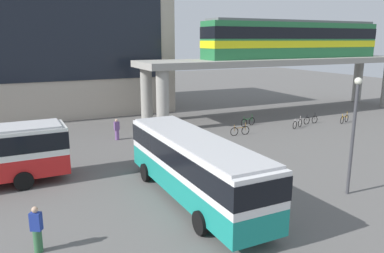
{
  "coord_description": "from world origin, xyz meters",
  "views": [
    {
      "loc": [
        -9.18,
        -17.29,
        7.74
      ],
      "look_at": [
        1.19,
        4.19,
        2.2
      ],
      "focal_mm": 35.09,
      "sensor_mm": 36.0,
      "label": 1
    }
  ],
  "objects_px": {
    "bicycle_black": "(311,120)",
    "pedestrian_by_bike_rack": "(37,231)",
    "station_building": "(10,45)",
    "bus_main": "(194,162)",
    "bicycle_brown": "(240,131)",
    "bicycle_orange": "(344,119)",
    "bicycle_silver": "(297,124)",
    "bicycle_green": "(248,122)",
    "train": "(295,39)",
    "pedestrian_waiting_near_stop": "(117,130)"
  },
  "relations": [
    {
      "from": "bicycle_black",
      "to": "bicycle_silver",
      "type": "distance_m",
      "value": 2.43
    },
    {
      "from": "bicycle_black",
      "to": "pedestrian_by_bike_rack",
      "type": "xyz_separation_m",
      "value": [
        -24.78,
        -12.38,
        0.5
      ]
    },
    {
      "from": "bus_main",
      "to": "pedestrian_waiting_near_stop",
      "type": "height_order",
      "value": "bus_main"
    },
    {
      "from": "bus_main",
      "to": "bicycle_orange",
      "type": "xyz_separation_m",
      "value": [
        20.73,
        9.67,
        -1.63
      ]
    },
    {
      "from": "station_building",
      "to": "train",
      "type": "height_order",
      "value": "station_building"
    },
    {
      "from": "bus_main",
      "to": "bicycle_brown",
      "type": "height_order",
      "value": "bus_main"
    },
    {
      "from": "train",
      "to": "bicycle_green",
      "type": "relative_size",
      "value": 11.81
    },
    {
      "from": "bus_main",
      "to": "pedestrian_by_bike_rack",
      "type": "height_order",
      "value": "bus_main"
    },
    {
      "from": "station_building",
      "to": "bus_main",
      "type": "distance_m",
      "value": 30.54
    },
    {
      "from": "train",
      "to": "bicycle_orange",
      "type": "distance_m",
      "value": 9.96
    },
    {
      "from": "train",
      "to": "bicycle_black",
      "type": "bearing_deg",
      "value": -111.62
    },
    {
      "from": "bus_main",
      "to": "bicycle_black",
      "type": "height_order",
      "value": "bus_main"
    },
    {
      "from": "station_building",
      "to": "bicycle_brown",
      "type": "relative_size",
      "value": 17.51
    },
    {
      "from": "bicycle_silver",
      "to": "bicycle_brown",
      "type": "relative_size",
      "value": 0.93
    },
    {
      "from": "train",
      "to": "bicycle_silver",
      "type": "bearing_deg",
      "value": -125.5
    },
    {
      "from": "bicycle_green",
      "to": "bicycle_silver",
      "type": "height_order",
      "value": "same"
    },
    {
      "from": "bicycle_brown",
      "to": "pedestrian_by_bike_rack",
      "type": "distance_m",
      "value": 20.1
    },
    {
      "from": "pedestrian_waiting_near_stop",
      "to": "bicycle_brown",
      "type": "bearing_deg",
      "value": -17.21
    },
    {
      "from": "bicycle_black",
      "to": "bicycle_orange",
      "type": "relative_size",
      "value": 1.05
    },
    {
      "from": "bicycle_black",
      "to": "bicycle_orange",
      "type": "xyz_separation_m",
      "value": [
        3.2,
        -1.08,
        0.0
      ]
    },
    {
      "from": "bicycle_black",
      "to": "bicycle_brown",
      "type": "bearing_deg",
      "value": -174.81
    },
    {
      "from": "pedestrian_by_bike_rack",
      "to": "bicycle_brown",
      "type": "bearing_deg",
      "value": 35.32
    },
    {
      "from": "bicycle_green",
      "to": "bicycle_orange",
      "type": "xyz_separation_m",
      "value": [
        9.0,
        -2.96,
        0.0
      ]
    },
    {
      "from": "station_building",
      "to": "pedestrian_waiting_near_stop",
      "type": "distance_m",
      "value": 18.77
    },
    {
      "from": "station_building",
      "to": "bicycle_silver",
      "type": "bearing_deg",
      "value": -40.6
    },
    {
      "from": "bicycle_brown",
      "to": "bicycle_green",
      "type": "bearing_deg",
      "value": 45.75
    },
    {
      "from": "bicycle_green",
      "to": "bicycle_orange",
      "type": "relative_size",
      "value": 1.04
    },
    {
      "from": "bicycle_green",
      "to": "bicycle_black",
      "type": "relative_size",
      "value": 0.99
    },
    {
      "from": "bicycle_orange",
      "to": "pedestrian_by_bike_rack",
      "type": "xyz_separation_m",
      "value": [
        -27.98,
        -11.3,
        0.5
      ]
    },
    {
      "from": "pedestrian_waiting_near_stop",
      "to": "pedestrian_by_bike_rack",
      "type": "xyz_separation_m",
      "value": [
        -6.83,
        -14.58,
        0.08
      ]
    },
    {
      "from": "bicycle_black",
      "to": "station_building",
      "type": "bearing_deg",
      "value": 143.3
    },
    {
      "from": "station_building",
      "to": "bicycle_green",
      "type": "bearing_deg",
      "value": -41.17
    },
    {
      "from": "bicycle_silver",
      "to": "bicycle_brown",
      "type": "bearing_deg",
      "value": 179.66
    },
    {
      "from": "bicycle_green",
      "to": "pedestrian_waiting_near_stop",
      "type": "bearing_deg",
      "value": 178.47
    },
    {
      "from": "pedestrian_by_bike_rack",
      "to": "train",
      "type": "bearing_deg",
      "value": 33.5
    },
    {
      "from": "bicycle_brown",
      "to": "station_building",
      "type": "bearing_deg",
      "value": 130.45
    },
    {
      "from": "station_building",
      "to": "bicycle_black",
      "type": "distance_m",
      "value": 31.65
    },
    {
      "from": "bus_main",
      "to": "bicycle_silver",
      "type": "distance_m",
      "value": 18.27
    },
    {
      "from": "bus_main",
      "to": "bicycle_green",
      "type": "bearing_deg",
      "value": 47.11
    },
    {
      "from": "bus_main",
      "to": "pedestrian_by_bike_rack",
      "type": "xyz_separation_m",
      "value": [
        -7.25,
        -1.64,
        -1.13
      ]
    },
    {
      "from": "bicycle_green",
      "to": "bicycle_orange",
      "type": "height_order",
      "value": "same"
    },
    {
      "from": "bus_main",
      "to": "pedestrian_waiting_near_stop",
      "type": "relative_size",
      "value": 6.61
    },
    {
      "from": "bicycle_black",
      "to": "pedestrian_waiting_near_stop",
      "type": "distance_m",
      "value": 18.09
    },
    {
      "from": "station_building",
      "to": "bicycle_orange",
      "type": "bearing_deg",
      "value": -34.94
    },
    {
      "from": "bicycle_silver",
      "to": "bicycle_green",
      "type": "bearing_deg",
      "value": 142.65
    },
    {
      "from": "bicycle_green",
      "to": "station_building",
      "type": "bearing_deg",
      "value": 138.83
    },
    {
      "from": "pedestrian_by_bike_rack",
      "to": "pedestrian_waiting_near_stop",
      "type": "bearing_deg",
      "value": 64.92
    },
    {
      "from": "station_building",
      "to": "bicycle_black",
      "type": "xyz_separation_m",
      "value": [
        24.77,
        -18.46,
        -6.87
      ]
    },
    {
      "from": "bicycle_silver",
      "to": "pedestrian_by_bike_rack",
      "type": "distance_m",
      "value": 25.3
    },
    {
      "from": "station_building",
      "to": "bicycle_brown",
      "type": "bearing_deg",
      "value": -49.55
    }
  ]
}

